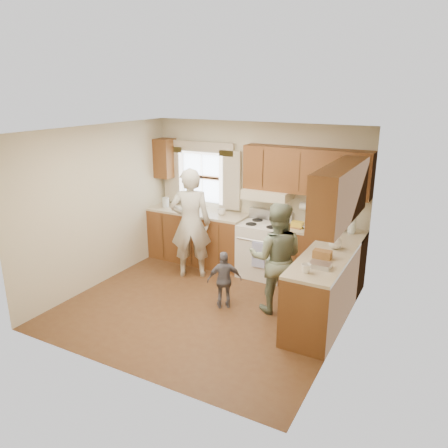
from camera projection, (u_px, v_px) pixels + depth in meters
The scene contains 6 objects.
room at pixel (204, 224), 5.94m from camera, with size 3.80×3.80×3.80m.
kitchen_fixtures at pixel (274, 237), 6.69m from camera, with size 3.80×2.25×2.15m.
stove at pixel (264, 249), 7.25m from camera, with size 0.76×0.67×1.07m.
woman_left at pixel (191, 223), 7.10m from camera, with size 0.66×0.44×1.82m, color beige.
woman_right at pixel (276, 258), 5.98m from camera, with size 0.76×0.60×1.57m, color #28452F.
child at pixel (224, 280), 6.17m from camera, with size 0.49×0.21×0.84m, color slate.
Camera 1 is at (2.92, -4.87, 3.02)m, focal length 35.00 mm.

